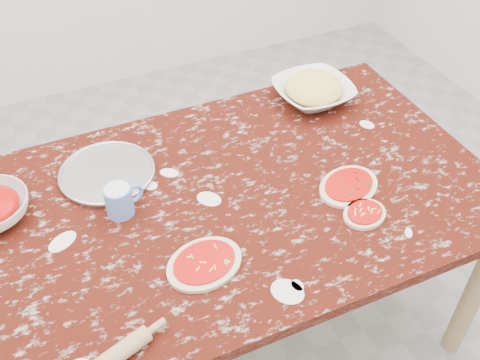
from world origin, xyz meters
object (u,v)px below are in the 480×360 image
object	(u,v)px
pizza_tray	(107,173)
flour_mug	(120,200)
worktable	(240,210)
cheese_bowl	(313,92)

from	to	relation	value
pizza_tray	flour_mug	bearing A→B (deg)	-90.08
worktable	flour_mug	distance (m)	0.39
cheese_bowl	flour_mug	world-z (taller)	flour_mug
pizza_tray	worktable	bearing A→B (deg)	-34.56
worktable	flour_mug	xyz separation A→B (m)	(-0.36, 0.07, 0.13)
worktable	pizza_tray	size ratio (longest dim) A/B	5.26
cheese_bowl	flour_mug	size ratio (longest dim) A/B	2.30
flour_mug	cheese_bowl	bearing A→B (deg)	19.04
worktable	pizza_tray	world-z (taller)	pizza_tray
pizza_tray	flour_mug	size ratio (longest dim) A/B	2.45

